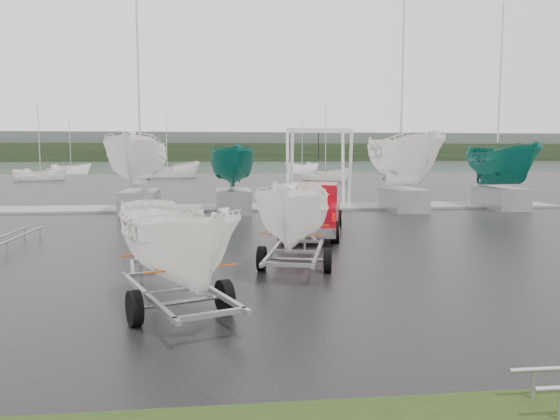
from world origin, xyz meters
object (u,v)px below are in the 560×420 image
Objects in this scene: trailer_parked at (175,173)px; boat_hoist at (318,156)px; pickup_truck at (313,208)px; trailer_hitched at (296,160)px.

boat_hoist is (5.95, 18.49, 0.17)m from trailer_parked.
boat_hoist reaches higher than pickup_truck.
pickup_truck is 9.42m from boat_hoist.
pickup_truck is at bearing 90.00° from trailer_hitched.
trailer_parked is at bearing -107.85° from boat_hoist.
pickup_truck is 6.34m from trailer_hitched.
trailer_parked is (-4.09, -9.43, 1.59)m from pickup_truck.
boat_hoist is at bearing 91.57° from trailer_hitched.
trailer_hitched is 15.33m from boat_hoist.
trailer_hitched reaches higher than boat_hoist.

